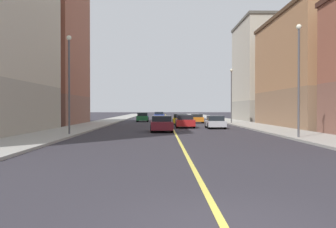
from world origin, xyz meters
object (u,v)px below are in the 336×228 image
at_px(building_right_midblock, 44,46).
at_px(car_orange, 197,119).
at_px(car_silver, 215,122).
at_px(car_green, 143,117).
at_px(building_left_mid, 316,71).
at_px(building_left_far, 268,72).
at_px(car_blue, 159,116).
at_px(street_lamp_right_near, 69,74).
at_px(car_maroon, 161,124).
at_px(street_lamp_left_near, 299,69).
at_px(street_lamp_left_far, 231,90).
at_px(car_yellow, 180,119).
at_px(car_red, 185,121).

bearing_deg(building_right_midblock, car_orange, 16.65).
relative_size(car_silver, car_green, 0.89).
height_order(building_left_mid, building_left_far, building_left_far).
distance_m(building_left_mid, car_blue, 35.24).
bearing_deg(building_left_far, car_silver, -115.88).
bearing_deg(street_lamp_right_near, car_maroon, 38.02).
relative_size(car_blue, car_maroon, 0.98).
bearing_deg(street_lamp_right_near, car_orange, 66.08).
relative_size(building_left_mid, car_green, 4.38).
height_order(building_left_far, car_orange, building_left_far).
distance_m(building_left_far, street_lamp_right_near, 41.95).
bearing_deg(car_silver, car_blue, 100.17).
xyz_separation_m(building_left_far, car_maroon, (-16.84, -29.18, -7.21)).
distance_m(street_lamp_left_near, car_blue, 48.85).
bearing_deg(street_lamp_left_far, car_maroon, -117.67).
relative_size(car_yellow, car_maroon, 0.91).
bearing_deg(street_lamp_left_near, street_lamp_left_far, 90.00).
height_order(building_left_far, street_lamp_left_near, building_left_far).
xyz_separation_m(street_lamp_left_near, car_blue, (-9.57, 47.74, -3.95)).
bearing_deg(car_orange, building_left_far, 34.30).
height_order(building_left_mid, car_orange, building_left_mid).
bearing_deg(building_right_midblock, street_lamp_right_near, -69.20).
xyz_separation_m(car_silver, car_orange, (-0.56, 15.33, -0.02)).
height_order(car_red, car_orange, car_red).
height_order(building_left_far, car_yellow, building_left_far).
bearing_deg(car_silver, building_left_mid, 15.14).
distance_m(car_yellow, car_red, 8.08).
bearing_deg(street_lamp_right_near, car_silver, 41.94).
distance_m(building_left_far, car_yellow, 21.26).
bearing_deg(car_maroon, car_silver, 46.24).
bearing_deg(car_silver, street_lamp_right_near, -138.06).
height_order(street_lamp_left_near, car_blue, street_lamp_left_near).
relative_size(building_right_midblock, car_red, 4.35).
height_order(car_green, car_red, car_green).
height_order(building_right_midblock, car_maroon, building_right_midblock).
distance_m(building_left_far, car_maroon, 34.45).
bearing_deg(car_maroon, building_left_mid, 27.50).
distance_m(car_maroon, car_red, 7.78).
bearing_deg(building_left_mid, car_blue, 119.91).
relative_size(building_left_mid, car_yellow, 4.95).
bearing_deg(car_maroon, car_red, 71.56).
distance_m(car_red, car_orange, 13.85).
height_order(building_left_mid, car_blue, building_left_mid).
height_order(building_right_midblock, street_lamp_left_far, building_right_midblock).
height_order(car_blue, car_red, car_blue).
relative_size(street_lamp_left_near, car_blue, 1.70).
height_order(street_lamp_left_far, car_green, street_lamp_left_far).
bearing_deg(building_left_far, street_lamp_left_far, -123.18).
xyz_separation_m(car_maroon, car_orange, (4.88, 21.02, -0.07)).
bearing_deg(car_blue, street_lamp_right_near, -98.07).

